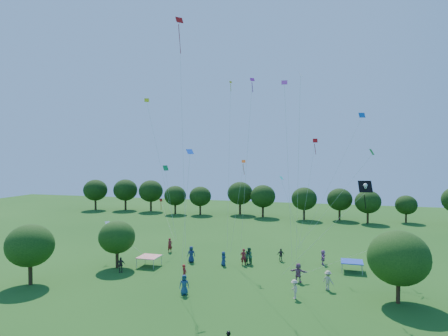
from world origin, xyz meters
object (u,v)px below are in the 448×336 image
(tent_red_stripe, at_px, (149,257))
(red_high_kite, at_px, (180,61))
(near_tree_east, at_px, (399,258))
(near_tree_west, at_px, (30,245))
(tent_blue, at_px, (352,262))
(near_tree_north, at_px, (117,237))
(pirate_kite, at_px, (363,188))

(tent_red_stripe, relative_size, red_high_kite, 0.09)
(near_tree_east, height_order, tent_red_stripe, near_tree_east)
(near_tree_west, xyz_separation_m, tent_blue, (29.32, 12.54, -2.66))
(near_tree_west, xyz_separation_m, tent_red_stripe, (8.00, 8.61, -2.66))
(tent_blue, relative_size, red_high_kite, 0.09)
(near_tree_north, bearing_deg, tent_blue, 12.40)
(near_tree_north, distance_m, red_high_kite, 19.92)
(near_tree_east, xyz_separation_m, tent_red_stripe, (-24.64, 4.30, -2.73))
(near_tree_west, height_order, near_tree_east, near_tree_east)
(tent_red_stripe, xyz_separation_m, tent_blue, (21.31, 3.93, 0.00))
(tent_blue, height_order, pirate_kite, pirate_kite)
(near_tree_west, bearing_deg, tent_blue, 23.16)
(pirate_kite, bearing_deg, tent_blue, 93.25)
(pirate_kite, bearing_deg, near_tree_north, 172.23)
(tent_red_stripe, bearing_deg, near_tree_north, -155.06)
(near_tree_north, xyz_separation_m, pirate_kite, (24.90, -3.40, 6.13))
(near_tree_east, height_order, red_high_kite, red_high_kite)
(near_tree_west, relative_size, red_high_kite, 0.22)
(tent_red_stripe, relative_size, pirate_kite, 0.25)
(pirate_kite, height_order, red_high_kite, red_high_kite)
(near_tree_west, xyz_separation_m, near_tree_north, (4.92, 7.17, -0.37))
(near_tree_north, bearing_deg, tent_red_stripe, 24.94)
(near_tree_west, distance_m, near_tree_north, 8.70)
(near_tree_west, relative_size, near_tree_east, 0.95)
(near_tree_west, relative_size, tent_red_stripe, 2.59)
(near_tree_east, xyz_separation_m, red_high_kite, (-20.76, 3.99, 18.19))
(near_tree_east, distance_m, pirate_kite, 6.39)
(pirate_kite, bearing_deg, near_tree_east, 10.68)
(near_tree_north, distance_m, tent_red_stripe, 4.11)
(near_tree_west, relative_size, tent_blue, 2.59)
(near_tree_east, bearing_deg, pirate_kite, -169.32)
(tent_blue, distance_m, red_high_kite, 27.55)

